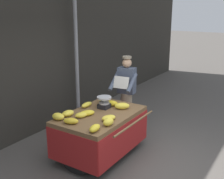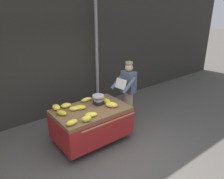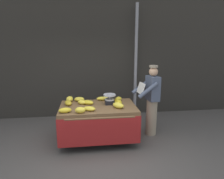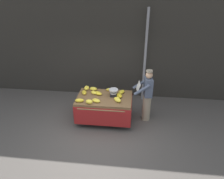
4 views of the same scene
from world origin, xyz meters
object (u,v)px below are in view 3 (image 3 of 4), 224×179
(banana_bunch_2, at_px, (88,102))
(banana_bunch_8, at_px, (103,99))
(banana_bunch_5, at_px, (118,102))
(banana_bunch_6, at_px, (70,99))
(banana_bunch_0, at_px, (68,103))
(banana_bunch_3, at_px, (80,110))
(street_pole, at_px, (136,62))
(banana_bunch_7, at_px, (65,110))
(banana_bunch_11, at_px, (118,99))
(banana_bunch_9, at_px, (89,109))
(banana_bunch_10, at_px, (79,99))
(banana_bunch_4, at_px, (118,105))
(weighing_scale, at_px, (110,99))
(banana_cart, at_px, (98,115))
(banana_bunch_1, at_px, (82,102))
(vendor_person, at_px, (152,100))

(banana_bunch_2, bearing_deg, banana_bunch_8, 38.71)
(banana_bunch_5, bearing_deg, banana_bunch_6, 160.84)
(banana_bunch_0, bearing_deg, banana_bunch_3, -63.71)
(street_pole, height_order, banana_bunch_5, street_pole)
(banana_bunch_3, distance_m, banana_bunch_7, 0.31)
(banana_bunch_5, height_order, banana_bunch_11, same)
(street_pole, relative_size, banana_bunch_9, 12.53)
(banana_bunch_3, bearing_deg, banana_bunch_8, 58.57)
(banana_bunch_10, bearing_deg, banana_bunch_4, -36.69)
(banana_bunch_7, bearing_deg, banana_bunch_5, 20.51)
(banana_bunch_2, xyz_separation_m, banana_bunch_7, (-0.47, -0.51, 0.00))
(street_pole, height_order, banana_bunch_0, street_pole)
(banana_bunch_4, height_order, banana_bunch_8, banana_bunch_4)
(banana_bunch_2, height_order, banana_bunch_4, banana_bunch_4)
(banana_bunch_3, relative_size, banana_bunch_11, 0.85)
(banana_bunch_3, distance_m, banana_bunch_4, 0.83)
(banana_bunch_5, height_order, banana_bunch_10, banana_bunch_5)
(weighing_scale, height_order, banana_bunch_0, weighing_scale)
(banana_bunch_6, relative_size, banana_bunch_9, 0.90)
(banana_cart, height_order, banana_bunch_7, banana_bunch_7)
(banana_bunch_5, bearing_deg, banana_bunch_0, 175.61)
(banana_bunch_3, bearing_deg, banana_bunch_0, 116.29)
(banana_cart, bearing_deg, banana_bunch_4, -26.38)
(banana_bunch_6, bearing_deg, banana_bunch_0, -92.32)
(street_pole, distance_m, banana_bunch_8, 1.73)
(banana_bunch_1, relative_size, banana_bunch_3, 1.04)
(banana_bunch_1, relative_size, vendor_person, 0.13)
(banana_bunch_4, distance_m, banana_bunch_9, 0.63)
(banana_bunch_7, distance_m, banana_bunch_11, 1.36)
(street_pole, distance_m, banana_bunch_7, 2.81)
(banana_bunch_4, relative_size, banana_bunch_9, 1.09)
(banana_bunch_2, bearing_deg, banana_bunch_5, -7.13)
(street_pole, relative_size, banana_bunch_0, 12.61)
(banana_bunch_7, relative_size, banana_bunch_11, 1.05)
(banana_bunch_1, bearing_deg, banana_bunch_11, 8.15)
(banana_cart, distance_m, banana_bunch_1, 0.48)
(banana_cart, height_order, banana_bunch_5, banana_bunch_5)
(street_pole, distance_m, weighing_scale, 1.86)
(banana_bunch_2, xyz_separation_m, banana_bunch_5, (0.68, -0.08, 0.01))
(banana_bunch_3, distance_m, banana_bunch_9, 0.22)
(weighing_scale, bearing_deg, banana_bunch_6, 159.96)
(banana_bunch_1, relative_size, banana_bunch_2, 0.77)
(street_pole, xyz_separation_m, banana_bunch_10, (-1.64, -1.13, -0.75))
(banana_bunch_7, height_order, banana_bunch_11, banana_bunch_11)
(banana_bunch_1, xyz_separation_m, banana_bunch_9, (0.16, -0.48, -0.00))
(street_pole, bearing_deg, banana_bunch_2, -135.59)
(banana_bunch_0, bearing_deg, banana_bunch_11, 7.52)
(banana_bunch_0, xyz_separation_m, banana_bunch_7, (-0.02, -0.51, 0.00))
(banana_bunch_5, height_order, vendor_person, vendor_person)
(weighing_scale, xyz_separation_m, banana_bunch_10, (-0.69, 0.32, -0.07))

